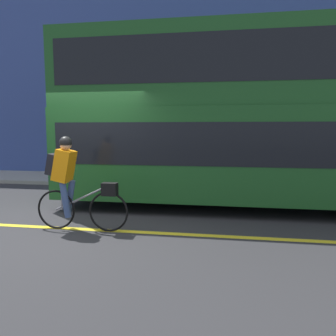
{
  "coord_description": "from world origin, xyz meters",
  "views": [
    {
      "loc": [
        2.76,
        -5.39,
        1.76
      ],
      "look_at": [
        1.73,
        0.9,
        1.0
      ],
      "focal_mm": 35.0,
      "sensor_mm": 36.0,
      "label": 1
    }
  ],
  "objects": [
    {
      "name": "road_center_line",
      "position": [
        0.0,
        -0.09,
        0.0
      ],
      "size": [
        50.0,
        0.14,
        0.01
      ],
      "primitive_type": "cube",
      "color": "yellow",
      "rests_on": "ground_plane"
    },
    {
      "name": "bus",
      "position": [
        4.24,
        2.17,
        2.12
      ],
      "size": [
        10.1,
        2.54,
        3.84
      ],
      "color": "black",
      "rests_on": "ground_plane"
    },
    {
      "name": "trash_bin",
      "position": [
        3.94,
        5.12,
        0.56
      ],
      "size": [
        0.52,
        0.52,
        0.91
      ],
      "color": "#262628",
      "rests_on": "sidewalk_curb"
    },
    {
      "name": "ground_plane",
      "position": [
        0.0,
        0.0,
        0.0
      ],
      "size": [
        80.0,
        80.0,
        0.0
      ],
      "primitive_type": "plane",
      "color": "#2D2D30"
    },
    {
      "name": "building_facade",
      "position": [
        0.0,
        6.54,
        4.83
      ],
      "size": [
        60.0,
        0.3,
        9.66
      ],
      "color": "#33478C",
      "rests_on": "ground_plane"
    },
    {
      "name": "cyclist_on_bike",
      "position": [
        0.21,
        -0.14,
        0.88
      ],
      "size": [
        1.66,
        0.32,
        1.64
      ],
      "color": "black",
      "rests_on": "ground_plane"
    },
    {
      "name": "sidewalk_curb",
      "position": [
        0.0,
        5.24,
        0.06
      ],
      "size": [
        60.0,
        2.3,
        0.11
      ],
      "color": "gray",
      "rests_on": "ground_plane"
    }
  ]
}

